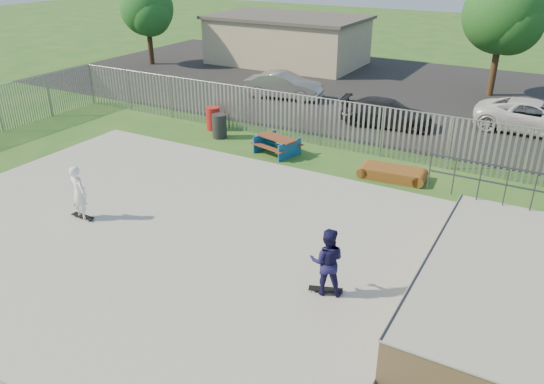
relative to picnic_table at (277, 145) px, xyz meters
The scene contains 19 objects.
ground 7.30m from the picnic_table, 89.51° to the right, with size 120.00×120.00×0.00m, color #265E20.
concrete_slab 7.29m from the picnic_table, 89.51° to the right, with size 15.00×12.00×0.15m, color #9C9C97.
quarter_pipe 11.42m from the picnic_table, 33.17° to the right, with size 5.50×7.05×2.19m.
fence 2.97m from the picnic_table, 68.53° to the right, with size 26.04×16.02×2.00m.
picnic_table is the anchor object (origin of this frame).
funbox 4.78m from the picnic_table, ahead, with size 2.04×1.14×0.39m.
trash_bin_red 4.16m from the picnic_table, 162.57° to the left, with size 0.61×0.61×1.02m, color #A21A19.
trash_bin_grey 3.12m from the picnic_table, behind, with size 0.62×0.62×1.03m, color #242426.
parking_lot 11.72m from the picnic_table, 89.70° to the left, with size 40.00×18.00×0.02m, color black.
car_silver 8.38m from the picnic_table, 116.51° to the left, with size 1.44×4.13×1.36m, color #A4A5A9.
car_dark 6.14m from the picnic_table, 64.61° to the left, with size 1.70×4.18×1.21m, color black.
car_white 11.61m from the picnic_table, 42.56° to the left, with size 2.30×4.98×1.38m, color white.
building 17.65m from the picnic_table, 116.80° to the left, with size 10.40×6.40×3.20m.
tree_left 19.55m from the picnic_table, 145.83° to the left, with size 3.52×3.52×5.44m.
tree_mid 15.31m from the picnic_table, 66.70° to the left, with size 4.14×4.14×6.39m.
skateboard_a 9.53m from the picnic_table, 54.01° to the right, with size 0.82×0.46×0.08m.
skateboard_b 8.22m from the picnic_table, 105.77° to the right, with size 0.80×0.20×0.08m.
skater_navy 9.55m from the picnic_table, 54.01° to the right, with size 0.81×0.63×1.67m, color #171543.
skater_white 8.24m from the picnic_table, 105.77° to the right, with size 0.61×0.40×1.67m, color white.
Camera 1 is at (9.53, -10.01, 7.58)m, focal length 35.00 mm.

